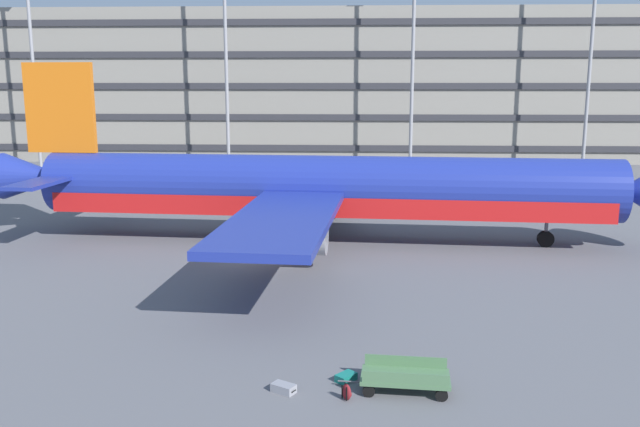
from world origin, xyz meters
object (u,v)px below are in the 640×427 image
at_px(backpack_teal, 347,392).
at_px(baggage_cart, 405,377).
at_px(suitcase_small, 346,377).
at_px(airliner, 318,189).
at_px(suitcase_upright, 284,388).

distance_m(backpack_teal, baggage_cart, 1.85).
relative_size(suitcase_small, backpack_teal, 1.37).
relative_size(airliner, baggage_cart, 11.41).
xyz_separation_m(suitcase_upright, baggage_cart, (3.57, 0.27, 0.30)).
xyz_separation_m(airliner, suitcase_upright, (-0.09, -19.40, -2.91)).
bearing_deg(airliner, suitcase_small, -84.65).
bearing_deg(suitcase_upright, suitcase_small, 24.83).
distance_m(suitcase_small, backpack_teal, 1.26).
height_order(suitcase_upright, backpack_teal, backpack_teal).
xyz_separation_m(suitcase_small, backpack_teal, (0.03, -1.25, 0.12)).
distance_m(airliner, suitcase_upright, 19.61).
height_order(suitcase_small, baggage_cart, baggage_cart).
xyz_separation_m(airliner, suitcase_small, (1.74, -18.55, -2.93)).
distance_m(airliner, suitcase_small, 18.86).
height_order(airliner, backpack_teal, airliner).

